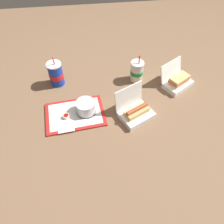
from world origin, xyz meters
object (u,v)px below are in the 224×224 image
at_px(ketchup_cup, 66,116).
at_px(soda_cup_front, 137,71).
at_px(plastic_fork, 61,110).
at_px(clamshell_hotdog_center, 135,112).
at_px(food_tray, 75,114).
at_px(cake_container, 86,107).
at_px(clamshell_sandwich_left, 177,81).
at_px(soda_cup_corner, 56,74).

bearing_deg(ketchup_cup, soda_cup_front, 31.77).
relative_size(plastic_fork, soda_cup_front, 0.52).
xyz_separation_m(plastic_fork, clamshell_hotdog_center, (0.47, -0.09, 0.03)).
bearing_deg(food_tray, cake_container, 8.32).
distance_m(plastic_fork, soda_cup_front, 0.60).
xyz_separation_m(plastic_fork, clamshell_sandwich_left, (0.81, 0.14, 0.03)).
bearing_deg(food_tray, clamshell_sandwich_left, 14.03).
distance_m(food_tray, soda_cup_corner, 0.34).
height_order(plastic_fork, soda_cup_front, soda_cup_front).
xyz_separation_m(clamshell_sandwich_left, soda_cup_corner, (-0.84, 0.13, 0.04)).
height_order(plastic_fork, clamshell_hotdog_center, clamshell_hotdog_center).
relative_size(food_tray, soda_cup_corner, 1.68).
bearing_deg(soda_cup_front, soda_cup_corner, 177.21).
bearing_deg(ketchup_cup, plastic_fork, 120.40).
distance_m(cake_container, plastic_fork, 0.17).
relative_size(ketchup_cup, soda_cup_corner, 0.17).
bearing_deg(clamshell_hotdog_center, plastic_fork, 168.98).
bearing_deg(clamshell_hotdog_center, soda_cup_front, 77.95).
xyz_separation_m(ketchup_cup, clamshell_sandwich_left, (0.78, 0.21, 0.02)).
bearing_deg(soda_cup_front, plastic_fork, -155.16).
height_order(cake_container, ketchup_cup, cake_container).
bearing_deg(ketchup_cup, clamshell_sandwich_left, 14.89).
bearing_deg(plastic_fork, clamshell_sandwich_left, 19.30).
distance_m(ketchup_cup, soda_cup_front, 0.59).
relative_size(clamshell_sandwich_left, soda_cup_corner, 1.09).
xyz_separation_m(plastic_fork, soda_cup_corner, (-0.03, 0.28, 0.07)).
xyz_separation_m(plastic_fork, soda_cup_front, (0.54, 0.25, 0.06)).
bearing_deg(clamshell_sandwich_left, ketchup_cup, -165.11).
bearing_deg(cake_container, food_tray, -171.68).
bearing_deg(soda_cup_corner, ketchup_cup, -79.20).
distance_m(clamshell_sandwich_left, soda_cup_front, 0.29).
height_order(clamshell_hotdog_center, soda_cup_front, soda_cup_front).
relative_size(cake_container, plastic_fork, 1.13).
bearing_deg(clamshell_hotdog_center, cake_container, 167.94).
height_order(food_tray, clamshell_sandwich_left, clamshell_sandwich_left).
bearing_deg(clamshell_sandwich_left, food_tray, -165.97).
distance_m(cake_container, soda_cup_front, 0.47).
height_order(food_tray, ketchup_cup, ketchup_cup).
distance_m(cake_container, soda_cup_corner, 0.36).
xyz_separation_m(food_tray, cake_container, (0.07, 0.01, 0.05)).
bearing_deg(clamshell_hotdog_center, ketchup_cup, 176.15).
bearing_deg(soda_cup_corner, plastic_fork, -84.16).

